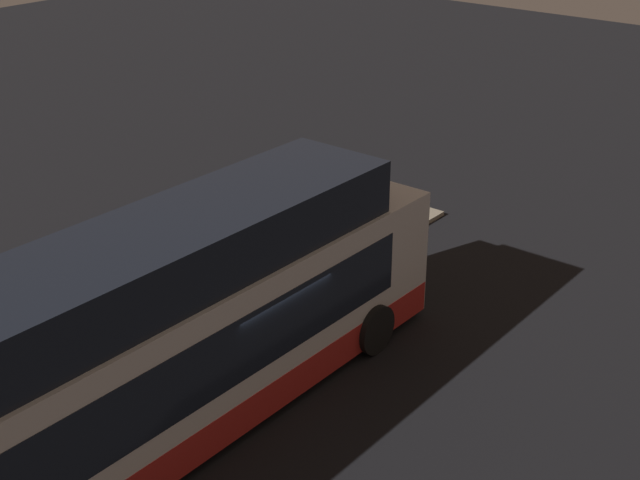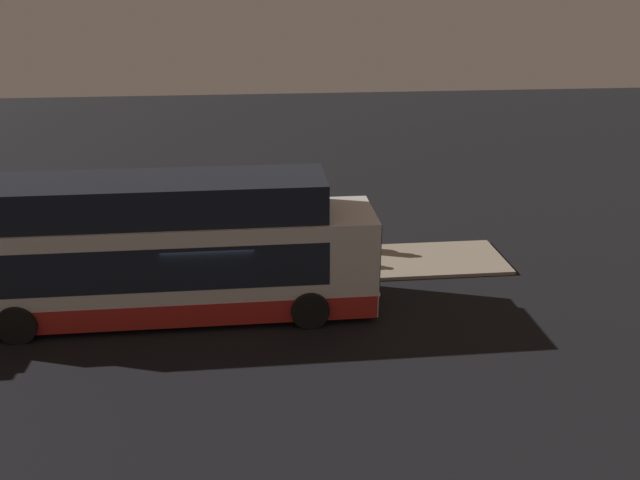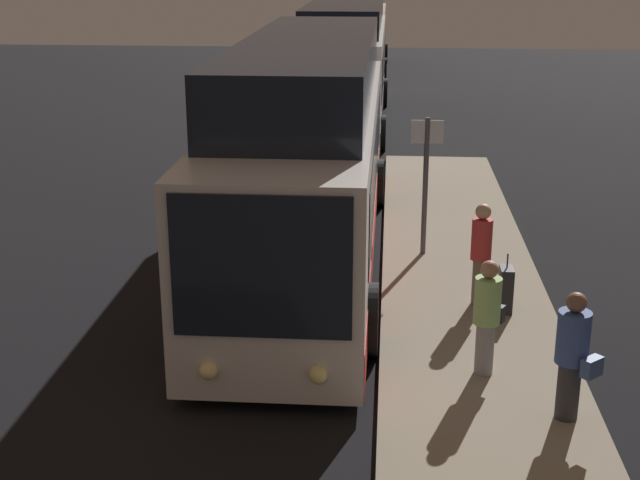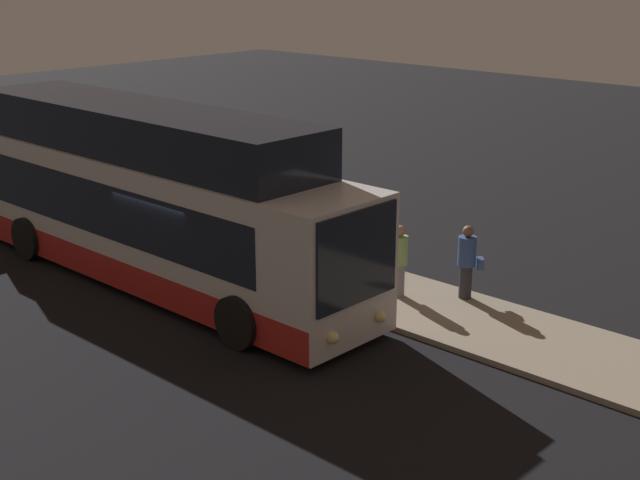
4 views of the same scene
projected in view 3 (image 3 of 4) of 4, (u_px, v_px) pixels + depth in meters
The scene contains 10 objects.
ground at pixel (293, 284), 15.97m from camera, with size 80.00×80.00×0.00m, color black.
platform at pixel (462, 286), 15.73m from camera, with size 20.00×2.82×0.12m.
bus_lead at pixel (308, 164), 16.85m from camera, with size 12.50×2.84×4.17m.
bus_second at pixel (345, 69), 29.94m from camera, with size 12.05×2.85×4.05m.
bus_third at pixel (360, 41), 43.14m from camera, with size 10.33×2.71×2.93m.
passenger_boarding at pixel (481, 250), 14.48m from camera, with size 0.35×0.35×1.72m.
passenger_waiting at pixel (487, 313), 12.11m from camera, with size 0.63×0.54×1.65m.
passenger_with_bags at pixel (573, 353), 10.91m from camera, with size 0.66×0.64×1.68m.
suitcase at pixel (505, 289), 14.37m from camera, with size 0.40×0.21×0.99m.
sign_post at pixel (426, 172), 16.72m from camera, with size 0.10×0.60×2.64m.
Camera 3 is at (14.84, 1.65, 5.75)m, focal length 50.00 mm.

